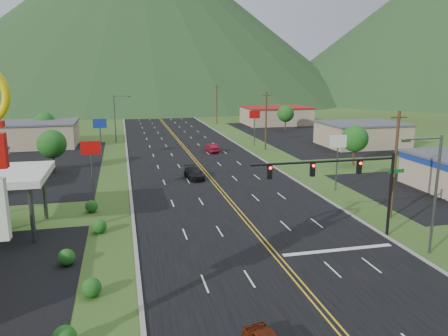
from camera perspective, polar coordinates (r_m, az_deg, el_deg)
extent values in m
cylinder|color=black|center=(38.45, 20.87, -3.31)|extent=(0.24, 0.24, 7.00)
cylinder|color=black|center=(34.76, 13.03, 0.83)|extent=(12.00, 0.18, 0.18)
cube|color=#0C591E|center=(38.21, 21.60, -0.38)|extent=(1.40, 0.06, 0.30)
cube|color=black|center=(36.29, 17.24, 0.11)|extent=(0.35, 0.28, 1.05)
sphere|color=#FF0C05|center=(36.07, 17.42, 0.59)|extent=(0.22, 0.22, 0.22)
cube|color=black|center=(34.46, 11.49, -0.22)|extent=(0.35, 0.28, 1.05)
sphere|color=#FF0C05|center=(34.22, 11.64, 0.29)|extent=(0.22, 0.22, 0.22)
cube|color=black|center=(33.17, 5.98, -0.53)|extent=(0.35, 0.28, 1.05)
sphere|color=#FF0C05|center=(32.92, 6.10, 0.00)|extent=(0.22, 0.22, 0.22)
cylinder|color=#59595E|center=(35.71, 25.89, -3.28)|extent=(0.20, 0.20, 9.00)
cylinder|color=#59595E|center=(33.98, 24.68, 3.51)|extent=(2.88, 0.12, 0.12)
cube|color=#59595E|center=(33.13, 22.69, 3.31)|extent=(0.60, 0.25, 0.18)
cylinder|color=#59595E|center=(86.97, -14.07, 6.27)|extent=(0.20, 0.20, 9.00)
cylinder|color=#59595E|center=(86.62, -13.26, 9.14)|extent=(2.88, 0.12, 0.12)
cube|color=#59595E|center=(86.64, -12.29, 9.12)|extent=(0.60, 0.25, 0.18)
cylinder|color=#59595E|center=(37.86, -23.80, -5.39)|extent=(0.36, 0.36, 5.00)
cylinder|color=#59595E|center=(43.54, -22.42, -3.01)|extent=(0.36, 0.36, 5.00)
cube|color=tan|center=(86.99, -24.60, 3.91)|extent=(18.00, 11.00, 4.20)
cube|color=#4C4C51|center=(86.73, -24.74, 5.38)|extent=(18.40, 11.40, 0.30)
cube|color=tan|center=(84.06, 17.53, 4.14)|extent=(14.00, 11.00, 4.00)
cube|color=#4C4C51|center=(83.79, 17.63, 5.59)|extent=(14.40, 11.40, 0.30)
cube|color=tan|center=(113.87, 6.79, 6.74)|extent=(16.00, 12.00, 4.20)
cube|color=maroon|center=(113.67, 6.82, 7.87)|extent=(16.40, 12.40, 0.30)
cylinder|color=#59595E|center=(47.88, -16.79, -1.23)|extent=(0.16, 0.16, 5.00)
cube|color=#B70C0A|center=(47.25, -17.03, 2.54)|extent=(2.00, 0.18, 1.40)
cylinder|color=#59595E|center=(69.44, -15.77, 3.00)|extent=(0.16, 0.16, 5.00)
cube|color=navy|center=(69.01, -15.93, 5.62)|extent=(2.00, 0.18, 1.40)
cylinder|color=#59595E|center=(51.59, 14.50, -0.12)|extent=(0.16, 0.16, 5.00)
cube|color=white|center=(51.01, 14.70, 3.39)|extent=(2.00, 0.18, 1.40)
cylinder|color=#59595E|center=(80.83, 3.99, 4.73)|extent=(0.16, 0.16, 5.00)
cube|color=#B70C0A|center=(80.46, 4.03, 6.99)|extent=(2.00, 0.18, 1.40)
cylinder|color=#382314|center=(63.33, -21.39, 0.79)|extent=(0.30, 0.30, 3.00)
sphere|color=#1C4A15|center=(62.92, -21.56, 2.93)|extent=(3.84, 3.84, 3.84)
cylinder|color=#382314|center=(90.44, -22.23, 4.02)|extent=(0.30, 0.30, 3.00)
sphere|color=#1C4A15|center=(90.15, -22.35, 5.53)|extent=(3.84, 3.84, 3.84)
cylinder|color=#382314|center=(66.36, 16.59, 1.64)|extent=(0.30, 0.30, 3.00)
sphere|color=#1C4A15|center=(65.97, 16.72, 3.69)|extent=(3.84, 3.84, 3.84)
cylinder|color=#382314|center=(102.07, 8.01, 5.71)|extent=(0.30, 0.30, 3.00)
sphere|color=#1C4A15|center=(101.82, 8.06, 7.05)|extent=(3.84, 3.84, 3.84)
cylinder|color=#382314|center=(42.98, 21.41, 0.32)|extent=(0.28, 0.28, 10.00)
cube|color=#382314|center=(42.33, 21.88, 6.15)|extent=(1.60, 0.12, 0.12)
cylinder|color=#382314|center=(75.95, 5.50, 6.10)|extent=(0.28, 0.28, 10.00)
cube|color=#382314|center=(75.59, 5.57, 9.42)|extent=(1.60, 0.12, 0.12)
cylinder|color=#382314|center=(114.40, -0.96, 8.31)|extent=(0.28, 0.28, 10.00)
cube|color=#382314|center=(114.16, -0.97, 10.52)|extent=(1.60, 0.12, 0.12)
cylinder|color=#382314|center=(153.65, -4.17, 9.37)|extent=(0.28, 0.28, 10.00)
cube|color=#382314|center=(153.47, -4.20, 11.01)|extent=(1.60, 0.12, 0.12)
cone|color=#183216|center=(238.51, -11.16, 19.33)|extent=(220.00, 220.00, 85.00)
imported|color=black|center=(55.77, -3.96, -0.73)|extent=(2.31, 4.85, 1.36)
imported|color=maroon|center=(74.05, -1.61, 2.63)|extent=(1.92, 4.39, 1.40)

